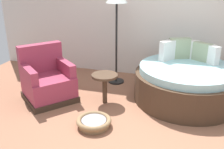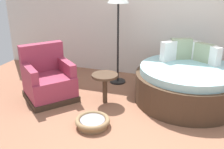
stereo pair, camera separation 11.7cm
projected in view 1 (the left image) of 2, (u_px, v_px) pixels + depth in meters
name	position (u px, v px, depth m)	size (l,w,h in m)	color
ground_plane	(153.00, 133.00, 3.61)	(8.00, 8.00, 0.02)	#936047
back_wall	(174.00, 7.00, 5.08)	(8.00, 0.12, 2.95)	silver
round_daybed	(186.00, 83.00, 4.45)	(1.75, 1.75, 1.00)	#473323
red_armchair	(47.00, 81.00, 4.50)	(1.12, 1.12, 0.94)	#38281E
pet_basket	(94.00, 122.00, 3.73)	(0.51, 0.51, 0.13)	#8E704C
side_table	(105.00, 80.00, 4.31)	(0.44, 0.44, 0.52)	#473323
floor_lamp	(117.00, 5.00, 4.76)	(0.40, 0.40, 1.82)	black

